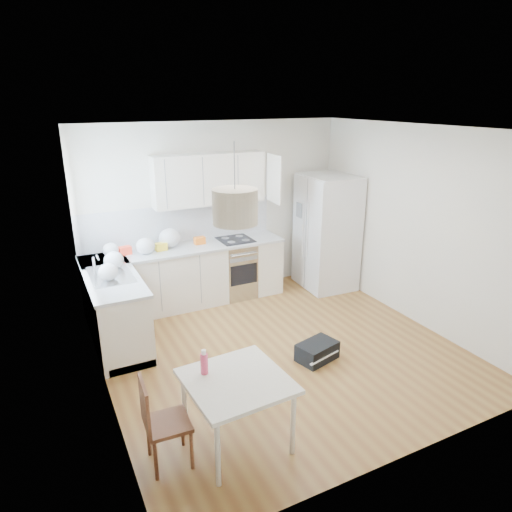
{
  "coord_description": "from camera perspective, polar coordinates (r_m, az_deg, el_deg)",
  "views": [
    {
      "loc": [
        -2.54,
        -4.41,
        3.02
      ],
      "look_at": [
        -0.14,
        0.4,
        1.14
      ],
      "focal_mm": 32.0,
      "sensor_mm": 36.0,
      "label": 1
    }
  ],
  "objects": [
    {
      "name": "grocery_bag_b",
      "position": [
        6.6,
        -13.64,
        1.22
      ],
      "size": [
        0.27,
        0.23,
        0.24
      ],
      "primitive_type": "ellipsoid",
      "color": "white",
      "rests_on": "counter_back"
    },
    {
      "name": "refrigerator",
      "position": [
        7.58,
        8.89,
        2.99
      ],
      "size": [
        0.93,
        0.97,
        1.86
      ],
      "primitive_type": null,
      "rotation": [
        0.0,
        0.0,
        -0.05
      ],
      "color": "white",
      "rests_on": "floor"
    },
    {
      "name": "drink_bottle",
      "position": [
        4.18,
        -6.5,
        -13.0
      ],
      "size": [
        0.09,
        0.09,
        0.24
      ],
      "primitive_type": "cylinder",
      "rotation": [
        0.0,
        0.0,
        0.3
      ],
      "color": "#D63B5F",
      "rests_on": "dining_table"
    },
    {
      "name": "range_oven",
      "position": [
        7.26,
        -2.54,
        -1.6
      ],
      "size": [
        0.5,
        0.61,
        0.88
      ],
      "primitive_type": null,
      "color": "#B8BBBD",
      "rests_on": "floor"
    },
    {
      "name": "grocery_bag_a",
      "position": [
        6.63,
        -17.7,
        0.74
      ],
      "size": [
        0.22,
        0.19,
        0.2
      ],
      "primitive_type": "ellipsoid",
      "color": "white",
      "rests_on": "counter_back"
    },
    {
      "name": "cabinets_back",
      "position": [
        7.0,
        -8.53,
        -2.63
      ],
      "size": [
        3.0,
        0.6,
        0.88
      ],
      "primitive_type": "cube",
      "color": "white",
      "rests_on": "floor"
    },
    {
      "name": "grocery_bag_c",
      "position": [
        6.83,
        -10.77,
        2.22
      ],
      "size": [
        0.32,
        0.27,
        0.29
      ],
      "primitive_type": "ellipsoid",
      "color": "white",
      "rests_on": "counter_back"
    },
    {
      "name": "floor",
      "position": [
        5.92,
        2.99,
        -11.49
      ],
      "size": [
        4.2,
        4.2,
        0.0
      ],
      "primitive_type": "plane",
      "color": "brown",
      "rests_on": "ground"
    },
    {
      "name": "backsplash_left",
      "position": [
        5.91,
        -20.87,
        0.1
      ],
      "size": [
        0.01,
        1.8,
        0.58
      ],
      "primitive_type": "cube",
      "color": "white",
      "rests_on": "wall_left"
    },
    {
      "name": "ceiling",
      "position": [
        5.1,
        3.54,
        15.6
      ],
      "size": [
        4.2,
        4.2,
        0.0
      ],
      "primitive_type": "plane",
      "rotation": [
        3.14,
        0.0,
        0.0
      ],
      "color": "white",
      "rests_on": "wall_back"
    },
    {
      "name": "dining_table",
      "position": [
        4.19,
        -2.43,
        -15.94
      ],
      "size": [
        0.91,
        0.91,
        0.68
      ],
      "rotation": [
        0.0,
        0.0,
        0.06
      ],
      "color": "beige",
      "rests_on": "floor"
    },
    {
      "name": "dining_chair",
      "position": [
        4.17,
        -10.95,
        -19.61
      ],
      "size": [
        0.38,
        0.38,
        0.85
      ],
      "primitive_type": null,
      "rotation": [
        0.0,
        0.0,
        -0.05
      ],
      "color": "#462815",
      "rests_on": "floor"
    },
    {
      "name": "window_glassblock",
      "position": [
        5.72,
        -21.39,
        5.07
      ],
      "size": [
        0.02,
        1.0,
        1.0
      ],
      "primitive_type": "cube",
      "color": "#BFE0F9",
      "rests_on": "wall_left"
    },
    {
      "name": "grocery_bag_d",
      "position": [
        6.17,
        -17.34,
        -0.48
      ],
      "size": [
        0.25,
        0.21,
        0.22
      ],
      "primitive_type": "ellipsoid",
      "color": "white",
      "rests_on": "counter_back"
    },
    {
      "name": "grocery_bag_e",
      "position": [
        5.79,
        -17.98,
        -1.89
      ],
      "size": [
        0.24,
        0.2,
        0.21
      ],
      "primitive_type": "ellipsoid",
      "color": "white",
      "rests_on": "counter_left"
    },
    {
      "name": "pendant_lamp",
      "position": [
        3.72,
        -2.63,
        6.18
      ],
      "size": [
        0.47,
        0.47,
        0.29
      ],
      "primitive_type": "cylinder",
      "rotation": [
        0.0,
        0.0,
        -0.34
      ],
      "color": "#BDAE92",
      "rests_on": "ceiling"
    },
    {
      "name": "snack_yellow",
      "position": [
        6.73,
        -11.78,
        1.14
      ],
      "size": [
        0.17,
        0.12,
        0.11
      ],
      "primitive_type": "cube",
      "rotation": [
        0.0,
        0.0,
        0.09
      ],
      "color": "yellow",
      "rests_on": "counter_back"
    },
    {
      "name": "upper_cabinets",
      "position": [
        6.88,
        -5.9,
        9.55
      ],
      "size": [
        1.7,
        0.32,
        0.75
      ],
      "primitive_type": "cube",
      "color": "white",
      "rests_on": "wall_back"
    },
    {
      "name": "sink",
      "position": [
        5.99,
        -17.71,
        -2.3
      ],
      "size": [
        0.5,
        0.8,
        0.16
      ],
      "primitive_type": null,
      "color": "#B8BBBD",
      "rests_on": "counter_left"
    },
    {
      "name": "wall_left",
      "position": [
        4.74,
        -19.46,
        -2.57
      ],
      "size": [
        0.0,
        4.2,
        4.2
      ],
      "primitive_type": "plane",
      "rotation": [
        1.57,
        0.0,
        1.57
      ],
      "color": "white",
      "rests_on": "floor"
    },
    {
      "name": "counter_back",
      "position": [
        6.84,
        -8.72,
        0.95
      ],
      "size": [
        3.02,
        0.64,
        0.04
      ],
      "primitive_type": "cube",
      "color": "#ACAEB0",
      "rests_on": "cabinets_back"
    },
    {
      "name": "gym_bag",
      "position": [
        5.69,
        7.65,
        -11.71
      ],
      "size": [
        0.54,
        0.42,
        0.22
      ],
      "primitive_type": "cube",
      "rotation": [
        0.0,
        0.0,
        0.25
      ],
      "color": "black",
      "rests_on": "floor"
    },
    {
      "name": "snack_red",
      "position": [
        6.68,
        -16.06,
        0.65
      ],
      "size": [
        0.19,
        0.14,
        0.12
      ],
      "primitive_type": "cube",
      "rotation": [
        0.0,
        0.0,
        0.19
      ],
      "color": "red",
      "rests_on": "counter_back"
    },
    {
      "name": "wall_back",
      "position": [
        7.18,
        -5.09,
        5.71
      ],
      "size": [
        4.2,
        0.0,
        4.2
      ],
      "primitive_type": "plane",
      "rotation": [
        1.57,
        0.0,
        0.0
      ],
      "color": "white",
      "rests_on": "floor"
    },
    {
      "name": "cabinets_left",
      "position": [
        6.22,
        -17.35,
        -6.22
      ],
      "size": [
        0.6,
        1.8,
        0.88
      ],
      "primitive_type": "cube",
      "color": "white",
      "rests_on": "floor"
    },
    {
      "name": "wall_right",
      "position": [
        6.61,
        19.3,
        3.51
      ],
      "size": [
        0.0,
        4.2,
        4.2
      ],
      "primitive_type": "plane",
      "rotation": [
        1.57,
        0.0,
        -1.57
      ],
      "color": "white",
      "rests_on": "floor"
    },
    {
      "name": "backsplash_back",
      "position": [
        7.02,
        -9.6,
        4.02
      ],
      "size": [
        3.0,
        0.01,
        0.58
      ],
      "primitive_type": "cube",
      "color": "white",
      "rests_on": "wall_back"
    },
    {
      "name": "snack_orange",
      "position": [
        6.94,
        -7.06,
        1.94
      ],
      "size": [
        0.17,
        0.11,
        0.11
      ],
      "primitive_type": "cube",
      "rotation": [
        0.0,
        0.0,
        0.05
      ],
      "color": "#DD5F13",
      "rests_on": "counter_back"
    },
    {
      "name": "counter_left",
      "position": [
        6.04,
        -17.78,
        -2.27
      ],
      "size": [
        0.64,
        1.82,
        0.04
      ],
      "primitive_type": "cube",
      "color": "#ACAEB0",
      "rests_on": "cabinets_left"
    }
  ]
}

